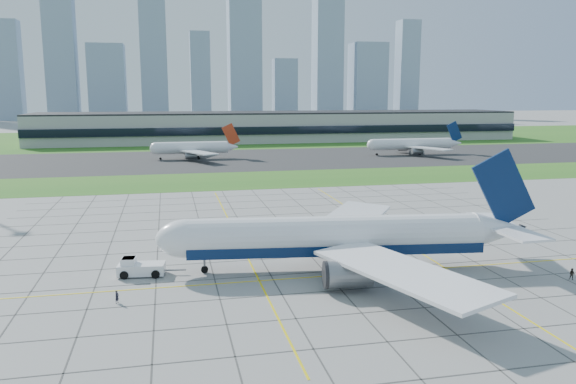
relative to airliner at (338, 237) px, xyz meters
name	(u,v)px	position (x,y,z in m)	size (l,w,h in m)	color
ground	(325,272)	(-2.20, -0.82, -4.84)	(1400.00, 1400.00, 0.00)	#9C9C97
grass_median	(243,180)	(-2.20, 89.18, -4.82)	(700.00, 35.00, 0.04)	#25601B
asphalt_taxiway	(224,159)	(-2.20, 144.18, -4.81)	(700.00, 75.00, 0.04)	#383838
grass_far	(205,138)	(-2.20, 254.18, -4.82)	(700.00, 145.00, 0.04)	#25601B
apron_markings	(309,251)	(-1.78, 10.27, -4.82)	(120.00, 130.00, 0.03)	#474744
terminal	(281,126)	(37.80, 229.05, 3.05)	(260.00, 43.00, 15.80)	#B7B7B2
city_skyline	(177,60)	(-10.92, 519.18, 54.25)	(523.00, 32.40, 160.00)	#8AA0B5
airliner	(338,237)	(0.00, 0.00, 0.00)	(56.14, 56.58, 17.70)	white
pushback_tug	(139,267)	(-28.57, 3.14, -3.66)	(9.65, 3.99, 2.65)	white
crew_near	(117,297)	(-30.76, -7.43, -4.02)	(0.60, 0.39, 1.63)	black
crew_far	(572,274)	(30.49, -11.58, -4.01)	(0.81, 0.63, 1.67)	black
distant_jet_1	(194,148)	(-13.88, 148.59, -0.36)	(33.20, 42.66, 14.08)	white
distant_jet_2	(413,144)	(78.24, 145.45, -0.35)	(40.86, 42.66, 14.08)	white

